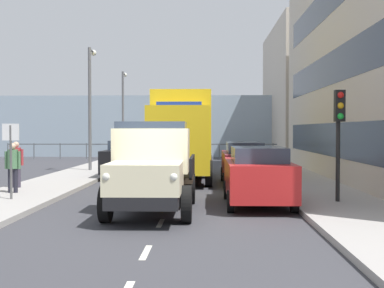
{
  "coord_description": "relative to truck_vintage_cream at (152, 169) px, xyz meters",
  "views": [
    {
      "loc": [
        -1.11,
        12.49,
        2.22
      ],
      "look_at": [
        -0.42,
        -10.57,
        1.57
      ],
      "focal_mm": 47.93,
      "sensor_mm": 36.0,
      "label": 1
    }
  ],
  "objects": [
    {
      "name": "ground_plane",
      "position": [
        -0.35,
        -6.97,
        -1.18
      ],
      "size": [
        80.0,
        80.0,
        0.0
      ],
      "primitive_type": "plane",
      "color": "#38383D"
    },
    {
      "name": "sidewalk_left",
      "position": [
        -5.26,
        -6.97,
        -1.1
      ],
      "size": [
        2.77,
        36.96,
        0.15
      ],
      "primitive_type": "cube",
      "color": "#9E9993",
      "rests_on": "ground_plane"
    },
    {
      "name": "sidewalk_right",
      "position": [
        4.57,
        -6.97,
        -1.1
      ],
      "size": [
        2.77,
        36.96,
        0.15
      ],
      "primitive_type": "cube",
      "color": "#9E9993",
      "rests_on": "ground_plane"
    },
    {
      "name": "road_centreline_markings",
      "position": [
        -0.35,
        -6.07,
        -1.17
      ],
      "size": [
        0.12,
        31.79,
        0.01
      ],
      "color": "silver",
      "rests_on": "ground_plane"
    },
    {
      "name": "building_far_block",
      "position": [
        -9.95,
        -27.78,
        3.97
      ],
      "size": [
        6.6,
        14.11,
        10.3
      ],
      "color": "beige",
      "rests_on": "ground_plane"
    },
    {
      "name": "sea_horizon",
      "position": [
        -0.35,
        -28.45,
        1.32
      ],
      "size": [
        80.0,
        0.8,
        5.0
      ],
      "primitive_type": "cube",
      "color": "#8C9EAD",
      "rests_on": "ground_plane"
    },
    {
      "name": "seawall_railing",
      "position": [
        -0.35,
        -24.85,
        -0.26
      ],
      "size": [
        28.08,
        0.08,
        1.2
      ],
      "color": "#4C5156",
      "rests_on": "ground_plane"
    },
    {
      "name": "truck_vintage_cream",
      "position": [
        0.0,
        0.0,
        0.0
      ],
      "size": [
        2.17,
        5.64,
        2.43
      ],
      "color": "black",
      "rests_on": "ground_plane"
    },
    {
      "name": "lorry_cargo_yellow",
      "position": [
        -0.36,
        -9.24,
        0.9
      ],
      "size": [
        2.58,
        8.2,
        3.87
      ],
      "color": "gold",
      "rests_on": "ground_plane"
    },
    {
      "name": "car_red_kerbside_near",
      "position": [
        -2.93,
        -1.53,
        -0.28
      ],
      "size": [
        1.88,
        4.24,
        1.72
      ],
      "color": "#B21E1E",
      "rests_on": "ground_plane"
    },
    {
      "name": "car_maroon_kerbside_1",
      "position": [
        -2.93,
        -7.24,
        -0.28
      ],
      "size": [
        1.76,
        4.53,
        1.72
      ],
      "color": "maroon",
      "rests_on": "ground_plane"
    },
    {
      "name": "car_black_oppositeside_0",
      "position": [
        2.23,
        -10.34,
        -0.28
      ],
      "size": [
        1.94,
        4.62,
        1.72
      ],
      "color": "black",
      "rests_on": "ground_plane"
    },
    {
      "name": "car_grey_oppositeside_1",
      "position": [
        2.23,
        -16.09,
        -0.28
      ],
      "size": [
        1.92,
        4.43,
        1.72
      ],
      "color": "slate",
      "rests_on": "ground_plane"
    },
    {
      "name": "pedestrian_strolling",
      "position": [
        4.93,
        -3.17,
        -0.07
      ],
      "size": [
        0.53,
        0.34,
        1.63
      ],
      "color": "black",
      "rests_on": "sidewalk_right"
    },
    {
      "name": "pedestrian_with_bag",
      "position": [
        5.38,
        -4.67,
        -0.06
      ],
      "size": [
        0.53,
        0.34,
        1.64
      ],
      "color": "#383342",
      "rests_on": "sidewalk_right"
    },
    {
      "name": "traffic_light_near",
      "position": [
        -5.23,
        -1.35,
        1.29
      ],
      "size": [
        0.28,
        0.41,
        3.2
      ],
      "color": "black",
      "rests_on": "sidewalk_left"
    },
    {
      "name": "lamp_post_promenade",
      "position": [
        4.56,
        -12.79,
        2.72
      ],
      "size": [
        0.32,
        1.14,
        6.28
      ],
      "color": "#59595B",
      "rests_on": "sidewalk_right"
    },
    {
      "name": "lamp_post_far",
      "position": [
        4.6,
        -23.36,
        2.71
      ],
      "size": [
        0.32,
        1.14,
        6.25
      ],
      "color": "#59595B",
      "rests_on": "sidewalk_right"
    },
    {
      "name": "street_sign",
      "position": [
        4.39,
        -1.63,
        0.5
      ],
      "size": [
        0.5,
        0.07,
        2.25
      ],
      "color": "#4C4C4C",
      "rests_on": "sidewalk_right"
    }
  ]
}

